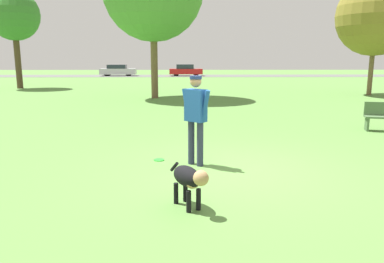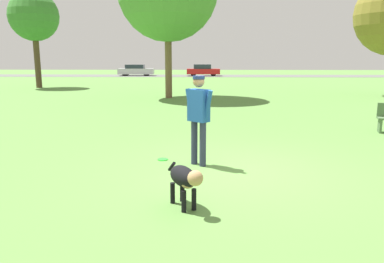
{
  "view_description": "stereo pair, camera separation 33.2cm",
  "coord_description": "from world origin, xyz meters",
  "px_view_note": "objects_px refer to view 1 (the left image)",
  "views": [
    {
      "loc": [
        -0.83,
        -6.87,
        2.13
      ],
      "look_at": [
        -0.7,
        -0.67,
        0.9
      ],
      "focal_mm": 35.0,
      "sensor_mm": 36.0,
      "label": 1
    },
    {
      "loc": [
        -0.5,
        -6.87,
        2.13
      ],
      "look_at": [
        -0.7,
        -0.67,
        0.9
      ],
      "focal_mm": 35.0,
      "sensor_mm": 36.0,
      "label": 2
    }
  ],
  "objects_px": {
    "tree_far_left": "(14,16)",
    "parked_car_silver": "(118,70)",
    "tree_far_right": "(376,16)",
    "dog": "(189,179)",
    "frisbee": "(159,160)",
    "person": "(196,113)",
    "parked_car_red": "(186,70)"
  },
  "relations": [
    {
      "from": "dog",
      "to": "parked_car_red",
      "type": "distance_m",
      "value": 39.5
    },
    {
      "from": "tree_far_right",
      "to": "dog",
      "type": "bearing_deg",
      "value": -123.07
    },
    {
      "from": "dog",
      "to": "tree_far_right",
      "type": "relative_size",
      "value": 0.14
    },
    {
      "from": "tree_far_right",
      "to": "parked_car_red",
      "type": "height_order",
      "value": "tree_far_right"
    },
    {
      "from": "dog",
      "to": "tree_far_left",
      "type": "relative_size",
      "value": 0.14
    },
    {
      "from": "tree_far_left",
      "to": "tree_far_right",
      "type": "height_order",
      "value": "tree_far_left"
    },
    {
      "from": "frisbee",
      "to": "parked_car_silver",
      "type": "bearing_deg",
      "value": 101.05
    },
    {
      "from": "dog",
      "to": "parked_car_silver",
      "type": "xyz_separation_m",
      "value": [
        -7.86,
        39.73,
        0.21
      ]
    },
    {
      "from": "tree_far_left",
      "to": "parked_car_red",
      "type": "height_order",
      "value": "tree_far_left"
    },
    {
      "from": "person",
      "to": "dog",
      "type": "distance_m",
      "value": 2.3
    },
    {
      "from": "person",
      "to": "frisbee",
      "type": "bearing_deg",
      "value": -162.77
    },
    {
      "from": "frisbee",
      "to": "tree_far_left",
      "type": "relative_size",
      "value": 0.03
    },
    {
      "from": "person",
      "to": "parked_car_red",
      "type": "bearing_deg",
      "value": 132.15
    },
    {
      "from": "person",
      "to": "tree_far_right",
      "type": "bearing_deg",
      "value": 95.54
    },
    {
      "from": "person",
      "to": "frisbee",
      "type": "xyz_separation_m",
      "value": [
        -0.76,
        0.35,
        -1.06
      ]
    },
    {
      "from": "tree_far_left",
      "to": "dog",
      "type": "bearing_deg",
      "value": -61.74
    },
    {
      "from": "dog",
      "to": "tree_far_left",
      "type": "xyz_separation_m",
      "value": [
        -11.6,
        21.58,
        4.48
      ]
    },
    {
      "from": "tree_far_left",
      "to": "tree_far_right",
      "type": "xyz_separation_m",
      "value": [
        22.19,
        -5.32,
        -0.55
      ]
    },
    {
      "from": "frisbee",
      "to": "parked_car_silver",
      "type": "xyz_separation_m",
      "value": [
        -7.25,
        37.16,
        0.64
      ]
    },
    {
      "from": "tree_far_left",
      "to": "parked_car_silver",
      "type": "height_order",
      "value": "tree_far_left"
    },
    {
      "from": "person",
      "to": "parked_car_silver",
      "type": "xyz_separation_m",
      "value": [
        -8.02,
        37.52,
        -0.42
      ]
    },
    {
      "from": "tree_far_right",
      "to": "parked_car_silver",
      "type": "height_order",
      "value": "tree_far_right"
    },
    {
      "from": "dog",
      "to": "parked_car_silver",
      "type": "bearing_deg",
      "value": 161.79
    },
    {
      "from": "tree_far_right",
      "to": "parked_car_silver",
      "type": "xyz_separation_m",
      "value": [
        -18.45,
        23.46,
        -3.72
      ]
    },
    {
      "from": "dog",
      "to": "frisbee",
      "type": "relative_size",
      "value": 4.17
    },
    {
      "from": "tree_far_left",
      "to": "frisbee",
      "type": "bearing_deg",
      "value": -59.96
    },
    {
      "from": "parked_car_silver",
      "to": "tree_far_left",
      "type": "bearing_deg",
      "value": -103.17
    },
    {
      "from": "dog",
      "to": "person",
      "type": "bearing_deg",
      "value": 146.43
    },
    {
      "from": "dog",
      "to": "tree_far_left",
      "type": "height_order",
      "value": "tree_far_left"
    },
    {
      "from": "tree_far_left",
      "to": "parked_car_silver",
      "type": "distance_m",
      "value": 19.01
    },
    {
      "from": "person",
      "to": "tree_far_right",
      "type": "distance_m",
      "value": 17.81
    },
    {
      "from": "frisbee",
      "to": "tree_far_left",
      "type": "bearing_deg",
      "value": 120.04
    }
  ]
}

